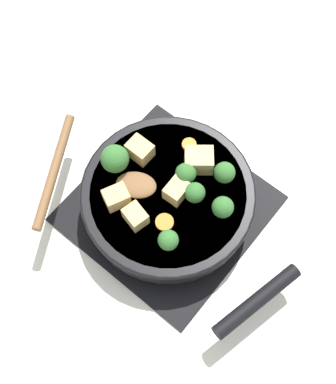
# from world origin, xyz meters

# --- Properties ---
(ground_plane) EXTENTS (2.40, 2.40, 0.00)m
(ground_plane) POSITION_xyz_m (0.00, 0.00, 0.00)
(ground_plane) COLOR silver
(front_burner_grate) EXTENTS (0.31, 0.31, 0.03)m
(front_burner_grate) POSITION_xyz_m (0.00, 0.00, 0.01)
(front_burner_grate) COLOR black
(front_burner_grate) RESTS_ON ground_plane
(skillet_pan) EXTENTS (0.30, 0.40, 0.05)m
(skillet_pan) POSITION_xyz_m (0.00, 0.00, 0.05)
(skillet_pan) COLOR black
(skillet_pan) RESTS_ON front_burner_grate
(wooden_spoon) EXTENTS (0.20, 0.22, 0.02)m
(wooden_spoon) POSITION_xyz_m (0.06, -0.11, 0.08)
(wooden_spoon) COLOR brown
(wooden_spoon) RESTS_ON skillet_pan
(tofu_cube_center_large) EXTENTS (0.05, 0.05, 0.03)m
(tofu_cube_center_large) POSITION_xyz_m (0.07, -0.05, 0.09)
(tofu_cube_center_large) COLOR #DBB770
(tofu_cube_center_large) RESTS_ON skillet_pan
(tofu_cube_near_handle) EXTENTS (0.06, 0.06, 0.04)m
(tofu_cube_near_handle) POSITION_xyz_m (-0.07, 0.01, 0.10)
(tofu_cube_near_handle) COLOR #DBB770
(tofu_cube_near_handle) RESTS_ON skillet_pan
(tofu_cube_east_chunk) EXTENTS (0.03, 0.04, 0.03)m
(tofu_cube_east_chunk) POSITION_xyz_m (-0.02, -0.08, 0.09)
(tofu_cube_east_chunk) COLOR #DBB770
(tofu_cube_east_chunk) RESTS_ON skillet_pan
(tofu_cube_west_chunk) EXTENTS (0.04, 0.03, 0.03)m
(tofu_cube_west_chunk) POSITION_xyz_m (-0.01, 0.01, 0.09)
(tofu_cube_west_chunk) COLOR #DBB770
(tofu_cube_west_chunk) RESTS_ON skillet_pan
(tofu_cube_back_piece) EXTENTS (0.04, 0.04, 0.03)m
(tofu_cube_back_piece) POSITION_xyz_m (0.07, -0.01, 0.09)
(tofu_cube_back_piece) COLOR #DBB770
(tofu_cube_back_piece) RESTS_ON skillet_pan
(broccoli_floret_near_spoon) EXTENTS (0.04, 0.04, 0.04)m
(broccoli_floret_near_spoon) POSITION_xyz_m (-0.03, 0.09, 0.10)
(broccoli_floret_near_spoon) COLOR #709956
(broccoli_floret_near_spoon) RESTS_ON skillet_pan
(broccoli_floret_center_top) EXTENTS (0.03, 0.03, 0.04)m
(broccoli_floret_center_top) POSITION_xyz_m (0.07, 0.06, 0.10)
(broccoli_floret_center_top) COLOR #709956
(broccoli_floret_center_top) RESTS_ON skillet_pan
(broccoli_floret_east_rim) EXTENTS (0.05, 0.05, 0.05)m
(broccoli_floret_east_rim) POSITION_xyz_m (0.02, -0.10, 0.11)
(broccoli_floret_east_rim) COLOR #709956
(broccoli_floret_east_rim) RESTS_ON skillet_pan
(broccoli_floret_west_rim) EXTENTS (0.04, 0.04, 0.04)m
(broccoli_floret_west_rim) POSITION_xyz_m (-0.08, 0.06, 0.10)
(broccoli_floret_west_rim) COLOR #709956
(broccoli_floret_west_rim) RESTS_ON skillet_pan
(broccoli_floret_north_edge) EXTENTS (0.04, 0.04, 0.04)m
(broccoli_floret_north_edge) POSITION_xyz_m (-0.04, 0.01, 0.10)
(broccoli_floret_north_edge) COLOR #709956
(broccoli_floret_north_edge) RESTS_ON skillet_pan
(broccoli_floret_south_cluster) EXTENTS (0.03, 0.03, 0.04)m
(broccoli_floret_south_cluster) POSITION_xyz_m (-0.02, 0.04, 0.10)
(broccoli_floret_south_cluster) COLOR #709956
(broccoli_floret_south_cluster) RESTS_ON skillet_pan
(carrot_slice_orange_thin) EXTENTS (0.03, 0.03, 0.01)m
(carrot_slice_orange_thin) POSITION_xyz_m (-0.09, -0.03, 0.08)
(carrot_slice_orange_thin) COLOR orange
(carrot_slice_orange_thin) RESTS_ON skillet_pan
(carrot_slice_near_center) EXTENTS (0.03, 0.03, 0.01)m
(carrot_slice_near_center) POSITION_xyz_m (0.05, 0.03, 0.08)
(carrot_slice_near_center) COLOR orange
(carrot_slice_near_center) RESTS_ON skillet_pan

